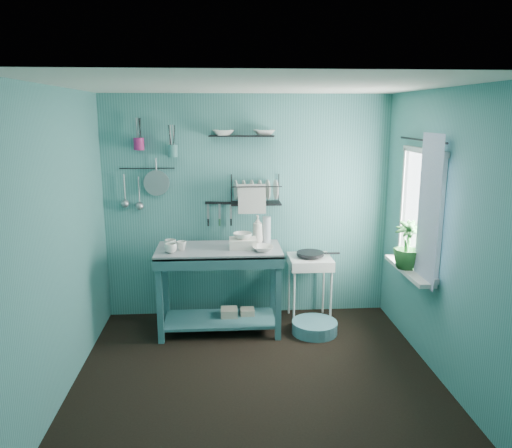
{
  "coord_description": "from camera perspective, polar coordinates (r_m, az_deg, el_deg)",
  "views": [
    {
      "loc": [
        -0.29,
        -4.04,
        2.28
      ],
      "look_at": [
        0.05,
        0.85,
        1.2
      ],
      "focal_mm": 35.0,
      "sensor_mm": 36.0,
      "label": 1
    }
  ],
  "objects": [
    {
      "name": "shelf_bowl_left",
      "position": [
        5.44,
        -3.77,
        9.85
      ],
      "size": [
        0.25,
        0.25,
        0.06
      ],
      "primitive_type": "imported",
      "rotation": [
        0.0,
        0.0,
        0.07
      ],
      "color": "silver",
      "rests_on": "upper_shelf"
    },
    {
      "name": "floor",
      "position": [
        4.65,
        0.11,
        -16.96
      ],
      "size": [
        3.2,
        3.2,
        0.0
      ],
      "primitive_type": "plane",
      "color": "black",
      "rests_on": "ground"
    },
    {
      "name": "tub_bowl",
      "position": [
        5.17,
        -1.52,
        -1.36
      ],
      "size": [
        0.2,
        0.2,
        0.06
      ],
      "primitive_type": "imported",
      "color": "silver",
      "rests_on": "wash_tub"
    },
    {
      "name": "ladle_outer",
      "position": [
        5.65,
        -14.81,
        4.0
      ],
      "size": [
        0.01,
        0.01,
        0.3
      ],
      "primitive_type": "cylinder",
      "color": "#999DA1",
      "rests_on": "wall_back"
    },
    {
      "name": "counter_bowl",
      "position": [
        5.08,
        0.8,
        -2.81
      ],
      "size": [
        0.22,
        0.22,
        0.05
      ],
      "primitive_type": "imported",
      "color": "silver",
      "rests_on": "work_counter"
    },
    {
      "name": "shelf_bowl_right",
      "position": [
        5.46,
        0.93,
        9.97
      ],
      "size": [
        0.26,
        0.26,
        0.06
      ],
      "primitive_type": "imported",
      "rotation": [
        0.0,
        0.0,
        0.09
      ],
      "color": "silver",
      "rests_on": "upper_shelf"
    },
    {
      "name": "wall_back",
      "position": [
        5.64,
        -0.96,
        1.91
      ],
      "size": [
        3.2,
        0.0,
        3.2
      ],
      "primitive_type": "plane",
      "rotation": [
        1.57,
        0.0,
        0.0
      ],
      "color": "teal",
      "rests_on": "ground"
    },
    {
      "name": "wall_front",
      "position": [
        2.75,
        2.36,
        -9.57
      ],
      "size": [
        3.2,
        0.0,
        3.2
      ],
      "primitive_type": "plane",
      "rotation": [
        -1.57,
        0.0,
        0.0
      ],
      "color": "teal",
      "rests_on": "ground"
    },
    {
      "name": "window_glass",
      "position": [
        4.94,
        18.4,
        1.53
      ],
      "size": [
        0.0,
        1.1,
        1.1
      ],
      "primitive_type": "plane",
      "rotation": [
        1.57,
        0.0,
        1.57
      ],
      "color": "white",
      "rests_on": "wall_right"
    },
    {
      "name": "work_counter",
      "position": [
        5.36,
        -4.19,
        -7.48
      ],
      "size": [
        1.35,
        0.76,
        0.92
      ],
      "primitive_type": "cube",
      "rotation": [
        0.0,
        0.0,
        0.09
      ],
      "color": "#32646A",
      "rests_on": "floor"
    },
    {
      "name": "ceiling",
      "position": [
        4.05,
        0.13,
        15.54
      ],
      "size": [
        3.2,
        3.2,
        0.0
      ],
      "primitive_type": "plane",
      "rotation": [
        3.14,
        0.0,
        0.0
      ],
      "color": "silver",
      "rests_on": "ground"
    },
    {
      "name": "windowsill",
      "position": [
        5.05,
        17.04,
        -5.06
      ],
      "size": [
        0.16,
        0.95,
        0.04
      ],
      "primitive_type": "cube",
      "color": "silver",
      "rests_on": "wall_right"
    },
    {
      "name": "potted_plant",
      "position": [
        4.98,
        16.9,
        -2.29
      ],
      "size": [
        0.33,
        0.33,
        0.46
      ],
      "primitive_type": "imported",
      "rotation": [
        0.0,
        0.0,
        -0.34
      ],
      "color": "#29672C",
      "rests_on": "windowsill"
    },
    {
      "name": "curtain_rod",
      "position": [
        4.85,
        18.43,
        9.09
      ],
      "size": [
        0.02,
        1.05,
        0.02
      ],
      "primitive_type": "cylinder",
      "rotation": [
        1.57,
        0.0,
        0.0
      ],
      "color": "black",
      "rests_on": "wall_right"
    },
    {
      "name": "ladle_inner",
      "position": [
        5.63,
        -13.24,
        3.75
      ],
      "size": [
        0.01,
        0.01,
        0.3
      ],
      "primitive_type": "cylinder",
      "color": "#999DA1",
      "rests_on": "wall_back"
    },
    {
      "name": "water_bottle",
      "position": [
        5.42,
        1.22,
        -0.61
      ],
      "size": [
        0.09,
        0.09,
        0.28
      ],
      "primitive_type": "cylinder",
      "color": "#ABB6BE",
      "rests_on": "work_counter"
    },
    {
      "name": "soap_bottle",
      "position": [
        5.39,
        0.18,
        -0.58
      ],
      "size": [
        0.12,
        0.12,
        0.3
      ],
      "primitive_type": "imported",
      "color": "silver",
      "rests_on": "work_counter"
    },
    {
      "name": "wall_left",
      "position": [
        4.37,
        -21.33,
        -2.08
      ],
      "size": [
        0.0,
        3.0,
        3.0
      ],
      "primitive_type": "plane",
      "rotation": [
        1.57,
        0.0,
        1.57
      ],
      "color": "teal",
      "rests_on": "ground"
    },
    {
      "name": "mug_left",
      "position": [
        5.08,
        -9.72,
        -2.75
      ],
      "size": [
        0.12,
        0.12,
        0.1
      ],
      "primitive_type": "imported",
      "color": "silver",
      "rests_on": "work_counter"
    },
    {
      "name": "utensil_cup_magenta",
      "position": [
        5.54,
        -13.24,
        8.89
      ],
      "size": [
        0.11,
        0.11,
        0.13
      ],
      "primitive_type": "cylinder",
      "color": "#A61E62",
      "rests_on": "wall_back"
    },
    {
      "name": "mug_mid",
      "position": [
        5.17,
        -8.5,
        -2.47
      ],
      "size": [
        0.14,
        0.14,
        0.09
      ],
      "primitive_type": "imported",
      "rotation": [
        0.0,
        0.0,
        0.52
      ],
      "color": "silver",
      "rests_on": "work_counter"
    },
    {
      "name": "utensil_cup_teal",
      "position": [
        5.5,
        -9.49,
        8.26
      ],
      "size": [
        0.11,
        0.11,
        0.13
      ],
      "primitive_type": "cylinder",
      "color": "teal",
      "rests_on": "wall_back"
    },
    {
      "name": "hook_rail",
      "position": [
        5.6,
        -12.35,
        6.23
      ],
      "size": [
        0.6,
        0.01,
        0.01
      ],
      "primitive_type": "cylinder",
      "rotation": [
        0.0,
        1.57,
        0.0
      ],
      "color": "black",
      "rests_on": "wall_back"
    },
    {
      "name": "curtain",
      "position": [
        4.64,
        19.08,
        1.42
      ],
      "size": [
        0.0,
        1.35,
        1.35
      ],
      "primitive_type": "plane",
      "rotation": [
        1.57,
        0.0,
        1.57
      ],
      "color": "white",
      "rests_on": "wall_right"
    },
    {
      "name": "colander",
      "position": [
        5.58,
        -11.29,
        4.61
      ],
      "size": [
        0.28,
        0.03,
        0.28
      ],
      "primitive_type": "cylinder",
      "rotation": [
        1.54,
        0.0,
        0.0
      ],
      "color": "#999DA1",
      "rests_on": "wall_back"
    },
    {
      "name": "mug_right",
      "position": [
        5.23,
        -9.76,
        -2.3
      ],
      "size": [
        0.17,
        0.17,
        0.1
      ],
      "primitive_type": "imported",
      "rotation": [
        0.0,
        0.0,
        1.05
      ],
      "color": "silver",
      "rests_on": "work_counter"
    },
    {
      "name": "frying_pan",
      "position": [
        5.53,
        6.21,
        -3.39
      ],
      "size": [
        0.3,
        0.3,
        0.03
      ],
      "primitive_type": "cylinder",
      "color": "black",
      "rests_on": "hotplate_stand"
    },
    {
      "name": "dish_rack",
      "position": [
        5.48,
        -0.02,
        3.93
      ],
      "size": [
        0.57,
        0.3,
        0.32
      ],
      "primitive_type": "cube",
      "rotation": [
        0.0,
        0.0,
        0.11
      ],
      "color": "black",
      "rests_on": "wall_back"
    },
    {
      "name": "upper_shelf",
      "position": [
        5.45,
        -1.64,
        10.02
      ],
      "size": [
        0.72,
        0.28,
        0.01
      ],
      "primitive_type": "cube",
      "rotation": [
        0.0,
        0.0,
        -0.15
      ],
      "color": "black",
      "rests_on": "wall_back"
    },
    {
      "name": "storage_tin_small",
      "position": [
        5.57,
        -0.99,
        -10.61
      ],
      "size": [
        0.15,
        0.15,
        0.2
      ],
      "primitive_type": "cube",
      "color": "gray",
      "rests_on": "floor"
    },
    {
      "name": "knife_strip",
      "position": [
        5.59,
        -4.21,
        2.42
      ],
      "size": [
        0.32,
        0.07,
        0.03
      ],
      "primitive_type": "cube",
      "rotation": [
        0.0,
        0.0,
        -0.16
      ],
      "color": "black",
      "rests_on": "wall_back"
    },
    {
      "name": "wall_right",
      "position": [
        4.57,
        20.55,
        -1.39
      ],
      "size": [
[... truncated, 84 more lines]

